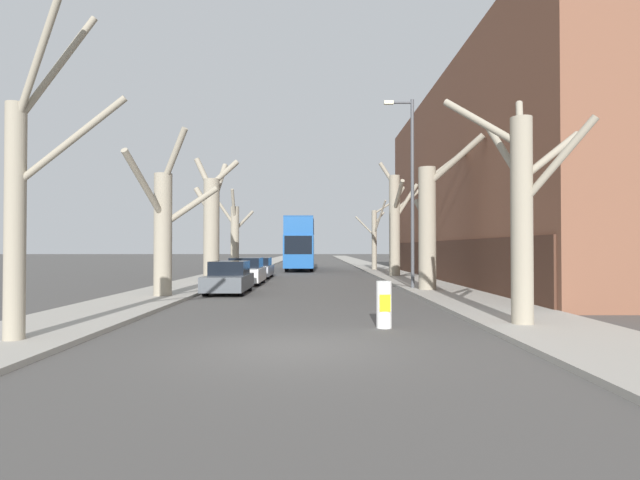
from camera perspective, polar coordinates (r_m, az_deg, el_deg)
The scene contains 18 objects.
ground_plane at distance 10.00m, azimuth -2.82°, elevation -12.26°, with size 300.00×300.00×0.00m, color #4C4947.
sidewalk_left at distance 60.17m, azimuth -6.63°, elevation -2.72°, with size 3.15×120.00×0.12m, color #A39E93.
sidewalk_right at distance 60.09m, azimuth 4.86°, elevation -2.73°, with size 3.15×120.00×0.12m, color #A39E93.
building_facade_right at distance 32.33m, azimuth 21.76°, elevation 6.17°, with size 10.08×30.35×11.86m.
street_tree_left_0 at distance 11.77m, azimuth -30.91°, elevation 3.87°, with size 2.41×1.19×6.93m.
street_tree_left_1 at distance 20.22m, azimuth -17.43°, elevation 1.41°, with size 2.74×3.43×6.53m.
street_tree_left_2 at distance 29.01m, azimuth -12.26°, elevation 1.92°, with size 2.67×2.56×7.13m.
street_tree_left_3 at distance 37.06m, azimuth -9.72°, elevation 0.61°, with size 2.50×3.24×6.41m.
street_tree_right_0 at distance 13.26m, azimuth 22.06°, elevation 3.68°, with size 3.27×2.84×5.97m.
street_tree_right_1 at distance 22.90m, azimuth 12.48°, elevation 2.22°, with size 3.13×3.54×7.01m.
street_tree_right_2 at distance 33.75m, azimuth 8.65°, elevation 2.22°, with size 3.27×4.42×7.76m.
street_tree_right_3 at distance 43.44m, azimuth 6.25°, elevation 0.45°, with size 3.12×4.44×6.02m.
double_decker_bus at distance 45.05m, azimuth -2.25°, elevation -0.15°, with size 2.43×11.93×4.54m.
parked_car_0 at distance 22.05m, azimuth -10.38°, elevation -4.31°, with size 1.70×4.01×1.39m.
parked_car_1 at distance 27.27m, azimuth -8.47°, elevation -3.61°, with size 1.82×4.06×1.43m.
parked_car_2 at distance 32.98m, azimuth -7.08°, elevation -3.22°, with size 1.74×4.48×1.33m.
lamp_post at distance 23.70m, azimuth 10.31°, elevation 6.25°, with size 1.40×0.20×8.90m.
traffic_bollard at distance 12.45m, azimuth 7.33°, elevation -7.32°, with size 0.38×0.39×1.15m.
Camera 1 is at (0.39, -9.79, 1.97)m, focal length 28.00 mm.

